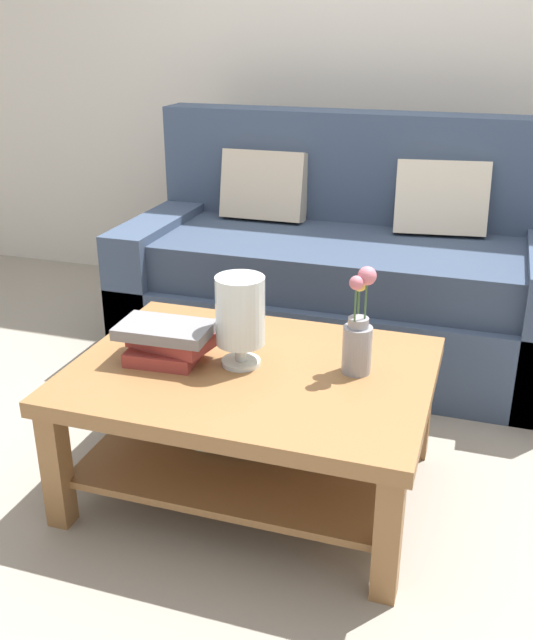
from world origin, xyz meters
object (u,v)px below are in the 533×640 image
glass_hurricane_vase (240,314)px  flower_pitcher (358,333)px  couch (345,275)px  coffee_table (252,401)px  book_stack_main (168,341)px

glass_hurricane_vase → flower_pitcher: (0.36, 0.06, -0.04)m
couch → flower_pitcher: bearing=-76.2°
coffee_table → flower_pitcher: 0.41m
coffee_table → flower_pitcher: (0.32, 0.07, 0.25)m
flower_pitcher → book_stack_main: bearing=-171.0°
couch → book_stack_main: size_ratio=6.42×
book_stack_main → couch: bearing=75.2°
coffee_table → couch: bearing=87.7°
flower_pitcher → glass_hurricane_vase: bearing=-170.4°
couch → flower_pitcher: size_ratio=5.66×
book_stack_main → glass_hurricane_vase: bearing=8.1°
couch → book_stack_main: couch is taller
couch → book_stack_main: bearing=-104.8°
flower_pitcher → couch: bearing=103.8°
flower_pitcher → coffee_table: bearing=-167.7°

